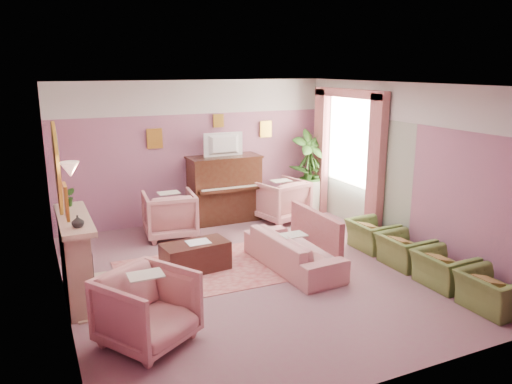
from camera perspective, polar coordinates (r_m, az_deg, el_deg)
name	(u,v)px	position (r m, az deg, el deg)	size (l,w,h in m)	color
floor	(258,272)	(7.71, 0.27, -9.12)	(5.50, 6.00, 0.01)	#825A63
ceiling	(259,85)	(7.09, 0.29, 12.15)	(5.50, 6.00, 0.01)	white
wall_back	(195,152)	(10.02, -7.02, 4.57)	(5.50, 0.02, 2.80)	#7C5071
wall_front	(395,249)	(4.84, 15.58, -6.28)	(5.50, 0.02, 2.80)	#7C5071
wall_left	(57,204)	(6.63, -21.79, -1.26)	(0.02, 6.00, 2.80)	#7C5071
wall_right	(406,167)	(8.78, 16.79, 2.71)	(0.02, 6.00, 2.80)	#7C5071
picture_rail_band	(193,97)	(9.90, -7.19, 10.71)	(5.50, 0.01, 0.65)	beige
stripe_panel	(358,172)	(9.82, 11.61, 2.26)	(0.01, 3.00, 2.15)	#97A28E
fireplace_surround	(75,261)	(7.09, -19.97, -7.37)	(0.30, 1.40, 1.10)	tan
fireplace_inset	(84,270)	(7.15, -19.06, -8.41)	(0.18, 0.72, 0.68)	black
fire_ember	(88,282)	(7.22, -18.63, -9.69)	(0.06, 0.54, 0.10)	orange
mantel_shelf	(74,219)	(6.91, -20.11, -2.94)	(0.40, 1.55, 0.07)	tan
hearth	(94,295)	(7.31, -18.02, -11.13)	(0.55, 1.50, 0.02)	tan
mirror_frame	(57,169)	(6.74, -21.78, 2.48)	(0.04, 0.72, 1.20)	gold
mirror_glass	(59,169)	(6.75, -21.57, 2.50)	(0.01, 0.60, 1.06)	silver
sconce_shade	(70,169)	(5.68, -20.48, 2.44)	(0.20, 0.20, 0.16)	beige
piano	(225,189)	(10.04, -3.62, 0.29)	(1.40, 0.60, 1.30)	#3B1F13
piano_keyshelf	(231,190)	(9.71, -2.87, 0.25)	(1.30, 0.12, 0.06)	#3B1F13
piano_keys	(231,188)	(9.70, -2.88, 0.48)	(1.20, 0.08, 0.02)	beige
piano_top	(224,157)	(9.90, -3.67, 4.00)	(1.45, 0.65, 0.04)	#3B1F13
television	(225,143)	(9.81, -3.59, 5.63)	(0.80, 0.12, 0.48)	black
print_back_left	(155,139)	(9.73, -11.51, 6.01)	(0.30, 0.03, 0.38)	gold
print_back_right	(266,129)	(10.50, 1.12, 7.20)	(0.26, 0.03, 0.34)	gold
print_back_mid	(218,121)	(10.07, -4.32, 8.12)	(0.22, 0.03, 0.26)	gold
print_left_wall	(66,202)	(5.39, -20.88, -1.03)	(0.03, 0.28, 0.36)	gold
window_blind	(351,138)	(9.89, 10.77, 6.06)	(0.03, 1.40, 1.80)	beige
curtain_left	(376,167)	(9.18, 13.56, 2.78)	(0.16, 0.34, 2.60)	#9A5456
curtain_right	(321,152)	(10.66, 7.46, 4.58)	(0.16, 0.34, 2.60)	#9A5456
pelmet	(349,93)	(9.77, 10.61, 11.04)	(0.16, 2.20, 0.16)	#9A5456
mantel_plant	(70,197)	(7.40, -20.53, -0.51)	(0.16, 0.16, 0.28)	#224A16
mantel_vase	(78,222)	(6.40, -19.70, -3.20)	(0.16, 0.16, 0.16)	beige
area_rug	(203,270)	(7.80, -6.13, -8.90)	(2.50, 1.80, 0.01)	#B3615E
coffee_table	(195,257)	(7.74, -6.93, -7.36)	(1.00, 0.50, 0.45)	#391C16
table_paper	(198,242)	(7.67, -6.63, -5.71)	(0.35, 0.28, 0.01)	white
sofa	(293,244)	(7.76, 4.26, -5.99)	(0.63, 1.89, 0.76)	tan
sofa_throw	(316,228)	(7.88, 6.85, -4.06)	(0.10, 1.43, 0.52)	#9A5456
floral_armchair_left	(170,212)	(9.25, -9.86, -2.27)	(0.90, 0.90, 0.93)	tan
floral_armchair_right	(281,198)	(10.08, 2.84, -0.71)	(0.90, 0.90, 0.93)	tan
floral_armchair_front	(147,305)	(5.81, -12.32, -12.53)	(0.90, 0.90, 0.93)	tan
olive_chair_a	(492,286)	(7.12, 25.39, -9.71)	(0.54, 0.76, 0.66)	#5B7335
olive_chair_b	(444,264)	(7.62, 20.69, -7.69)	(0.54, 0.76, 0.66)	#5B7335
olive_chair_c	(405,246)	(8.17, 16.62, -5.89)	(0.54, 0.76, 0.66)	#5B7335
olive_chair_d	(372,230)	(8.76, 13.10, -4.30)	(0.54, 0.76, 0.66)	#5B7335
side_table	(308,196)	(10.76, 5.95, -0.46)	(0.52, 0.52, 0.70)	silver
side_plant_big	(309,172)	(10.64, 6.02, 2.25)	(0.30, 0.30, 0.34)	#224A16
side_plant_small	(316,174)	(10.63, 6.85, 2.05)	(0.16, 0.16, 0.28)	#224A16
palm_pot	(308,204)	(10.78, 5.97, -1.43)	(0.34, 0.34, 0.34)	#AB6C45
palm_plant	(309,164)	(10.58, 6.09, 3.22)	(0.76, 0.76, 1.44)	#224A16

